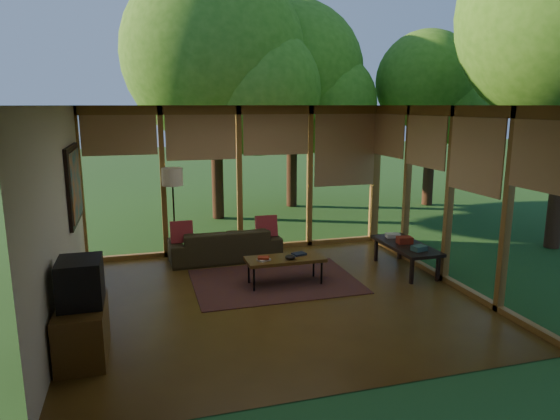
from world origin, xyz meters
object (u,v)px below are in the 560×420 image
object	(u,v)px
sofa	(225,244)
media_cabinet	(83,330)
television	(80,282)
coffee_table	(285,260)
side_console	(406,247)
floor_lamp	(172,182)

from	to	relation	value
sofa	media_cabinet	world-z (taller)	media_cabinet
media_cabinet	television	world-z (taller)	television
coffee_table	side_console	world-z (taller)	side_console
side_console	floor_lamp	bearing A→B (deg)	156.31
television	floor_lamp	bearing A→B (deg)	69.21
media_cabinet	floor_lamp	xyz separation A→B (m)	(1.24, 3.20, 1.11)
sofa	coffee_table	size ratio (longest dim) A/B	1.62
media_cabinet	floor_lamp	distance (m)	3.61
television	coffee_table	world-z (taller)	television
coffee_table	side_console	distance (m)	2.11
sofa	coffee_table	xyz separation A→B (m)	(0.67, -1.49, 0.11)
television	floor_lamp	size ratio (longest dim) A/B	0.33
media_cabinet	coffee_table	distance (m)	3.16
television	media_cabinet	bearing A→B (deg)	180.00
side_console	television	bearing A→B (deg)	-161.63
media_cabinet	coffee_table	bearing A→B (deg)	29.01
media_cabinet	television	size ratio (longest dim) A/B	1.82
coffee_table	sofa	bearing A→B (deg)	114.32
floor_lamp	coffee_table	world-z (taller)	floor_lamp
floor_lamp	side_console	world-z (taller)	floor_lamp
television	floor_lamp	world-z (taller)	floor_lamp
media_cabinet	television	xyz separation A→B (m)	(0.02, 0.00, 0.55)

